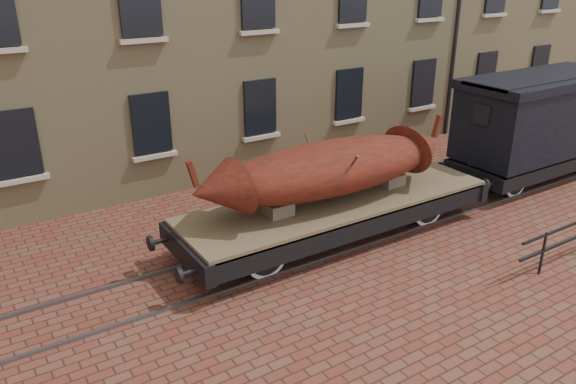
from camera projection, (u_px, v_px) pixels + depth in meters
ground at (327, 240)px, 13.84m from camera, size 90.00×90.00×0.00m
rail_track at (327, 239)px, 13.83m from camera, size 30.00×1.52×0.06m
flatcar_wagon at (337, 207)px, 13.66m from camera, size 8.96×2.43×1.35m
iron_boat at (329, 168)px, 13.12m from camera, size 7.02×2.06×1.66m
goods_van at (540, 115)px, 17.03m from camera, size 6.34×2.31×3.28m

